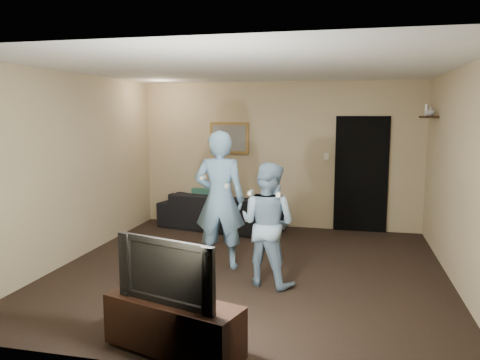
% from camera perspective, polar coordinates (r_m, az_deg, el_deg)
% --- Properties ---
extents(ground, '(5.00, 5.00, 0.00)m').
position_cam_1_polar(ground, '(6.27, 1.18, -10.91)').
color(ground, black).
rests_on(ground, ground).
extents(ceiling, '(5.00, 5.00, 0.04)m').
position_cam_1_polar(ceiling, '(5.95, 1.26, 13.48)').
color(ceiling, silver).
rests_on(ceiling, wall_back).
extents(wall_back, '(5.00, 0.04, 2.60)m').
position_cam_1_polar(wall_back, '(8.42, 4.71, 3.03)').
color(wall_back, tan).
rests_on(wall_back, ground).
extents(wall_front, '(5.00, 0.04, 2.60)m').
position_cam_1_polar(wall_front, '(3.59, -6.99, -3.88)').
color(wall_front, tan).
rests_on(wall_front, ground).
extents(wall_left, '(0.04, 5.00, 2.60)m').
position_cam_1_polar(wall_left, '(6.93, -19.48, 1.49)').
color(wall_left, tan).
rests_on(wall_left, ground).
extents(wall_right, '(0.04, 5.00, 2.60)m').
position_cam_1_polar(wall_right, '(5.99, 25.34, 0.20)').
color(wall_right, tan).
rests_on(wall_right, ground).
extents(sofa, '(2.32, 1.30, 0.64)m').
position_cam_1_polar(sofa, '(8.35, -2.31, -3.79)').
color(sofa, black).
rests_on(sofa, ground).
extents(throw_pillow, '(0.47, 0.15, 0.47)m').
position_cam_1_polar(throw_pillow, '(8.40, -4.24, -2.63)').
color(throw_pillow, '#184A41').
rests_on(throw_pillow, sofa).
extents(painting_frame, '(0.72, 0.05, 0.57)m').
position_cam_1_polar(painting_frame, '(8.55, -1.29, 5.15)').
color(painting_frame, olive).
rests_on(painting_frame, wall_back).
extents(painting_canvas, '(0.62, 0.01, 0.47)m').
position_cam_1_polar(painting_canvas, '(8.53, -1.34, 5.14)').
color(painting_canvas, slate).
rests_on(painting_canvas, painting_frame).
extents(doorway, '(0.90, 0.06, 2.00)m').
position_cam_1_polar(doorway, '(8.34, 14.56, 0.67)').
color(doorway, black).
rests_on(doorway, ground).
extents(light_switch, '(0.08, 0.02, 0.12)m').
position_cam_1_polar(light_switch, '(8.32, 10.49, 2.86)').
color(light_switch, silver).
rests_on(light_switch, wall_back).
extents(wall_shelf, '(0.20, 0.60, 0.03)m').
position_cam_1_polar(wall_shelf, '(7.69, 22.02, 7.14)').
color(wall_shelf, black).
rests_on(wall_shelf, wall_right).
extents(shelf_vase, '(0.16, 0.16, 0.14)m').
position_cam_1_polar(shelf_vase, '(7.56, 22.21, 7.77)').
color(shelf_vase, '#BABABF').
rests_on(shelf_vase, wall_shelf).
extents(shelf_figurine, '(0.06, 0.06, 0.18)m').
position_cam_1_polar(shelf_figurine, '(7.92, 21.80, 7.92)').
color(shelf_figurine, '#B6B7BB').
rests_on(shelf_figurine, wall_shelf).
extents(tv_console, '(1.30, 0.74, 0.44)m').
position_cam_1_polar(tv_console, '(4.22, -8.13, -17.12)').
color(tv_console, black).
rests_on(tv_console, ground).
extents(television, '(0.97, 0.40, 0.56)m').
position_cam_1_polar(television, '(4.03, -8.28, -10.68)').
color(television, black).
rests_on(television, tv_console).
extents(wii_player_left, '(0.70, 0.54, 1.83)m').
position_cam_1_polar(wii_player_left, '(6.17, -2.48, -2.43)').
color(wii_player_left, '#74A1C9').
rests_on(wii_player_left, ground).
extents(wii_player_right, '(0.86, 0.76, 1.48)m').
position_cam_1_polar(wii_player_right, '(5.60, 3.38, -5.36)').
color(wii_player_right, '#8BABCB').
rests_on(wii_player_right, ground).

